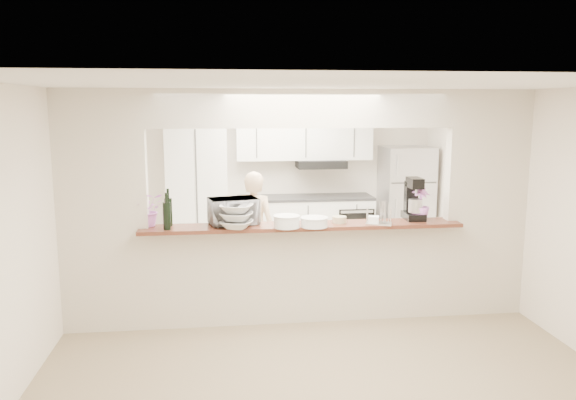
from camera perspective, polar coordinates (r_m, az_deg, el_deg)
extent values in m
plane|color=gray|center=(6.31, 1.38, -12.10)|extent=(6.00, 6.00, 0.00)
cube|color=beige|center=(7.76, -0.30, -7.88)|extent=(5.00, 2.90, 0.01)
cube|color=beige|center=(6.02, -18.27, -1.25)|extent=(0.90, 0.15, 2.50)
cube|color=beige|center=(6.58, 19.38, -0.42)|extent=(0.90, 0.15, 2.50)
cube|color=beige|center=(5.87, 1.47, 9.28)|extent=(3.20, 0.15, 0.40)
cube|color=beige|center=(6.14, 1.40, -7.54)|extent=(3.20, 0.15, 1.05)
cube|color=brown|center=(5.95, 1.49, -2.66)|extent=(3.40, 0.38, 0.04)
cube|color=white|center=(8.60, -9.18, 0.88)|extent=(0.90, 0.60, 2.10)
cube|color=white|center=(8.80, 1.73, -2.78)|extent=(2.10, 0.60, 0.90)
cube|color=#313134|center=(8.72, 1.75, 0.24)|extent=(2.10, 0.62, 0.04)
cube|color=white|center=(8.74, 1.65, 6.57)|extent=(2.10, 0.35, 0.75)
cube|color=black|center=(8.71, 3.37, 3.67)|extent=(0.75, 0.45, 0.12)
cube|color=black|center=(8.65, 6.97, -2.73)|extent=(0.55, 0.02, 0.55)
cube|color=#BDBCC2|center=(9.06, 11.85, -0.05)|extent=(0.75, 0.70, 1.70)
imported|color=#C96AAE|center=(5.99, -13.96, -0.96)|extent=(0.36, 0.33, 0.35)
cylinder|color=black|center=(5.97, -12.05, -1.20)|extent=(0.08, 0.08, 0.29)
cylinder|color=black|center=(5.94, -12.11, 0.66)|extent=(0.03, 0.03, 0.10)
cylinder|color=black|center=(5.78, -12.21, -1.61)|extent=(0.08, 0.08, 0.28)
cylinder|color=black|center=(5.75, -12.28, 0.24)|extent=(0.03, 0.03, 0.10)
imported|color=#B1B0B5|center=(5.95, -5.58, -1.13)|extent=(0.56, 0.44, 0.28)
imported|color=silver|center=(5.74, -5.25, -1.70)|extent=(0.42, 0.42, 0.24)
cylinder|color=white|center=(5.77, -0.15, -2.23)|extent=(0.27, 0.27, 0.12)
cylinder|color=white|center=(5.76, -0.15, -1.61)|extent=(0.28, 0.28, 0.01)
cylinder|color=white|center=(5.82, 2.68, -2.28)|extent=(0.28, 0.28, 0.09)
cylinder|color=white|center=(5.81, 2.68, -1.79)|extent=(0.29, 0.29, 0.01)
cylinder|color=maroon|center=(6.04, -0.09, -1.90)|extent=(0.16, 0.16, 0.07)
cylinder|color=tan|center=(6.03, 5.23, -2.00)|extent=(0.15, 0.15, 0.07)
cube|color=silver|center=(6.02, 9.20, -2.36)|extent=(0.30, 0.23, 0.02)
cube|color=white|center=(6.01, 9.21, -1.97)|extent=(0.14, 0.14, 0.07)
cube|color=black|center=(6.34, 12.62, -1.59)|extent=(0.21, 0.32, 0.08)
cube|color=black|center=(6.40, 12.38, 0.40)|extent=(0.14, 0.11, 0.33)
cube|color=black|center=(6.27, 12.77, 1.72)|extent=(0.14, 0.27, 0.11)
cylinder|color=#B7B7BC|center=(6.25, 12.84, -0.56)|extent=(0.16, 0.16, 0.14)
imported|color=#C16ECD|center=(6.28, 13.25, -0.36)|extent=(0.27, 0.27, 0.37)
imported|color=beige|center=(7.23, -3.45, -3.07)|extent=(0.64, 0.54, 1.50)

